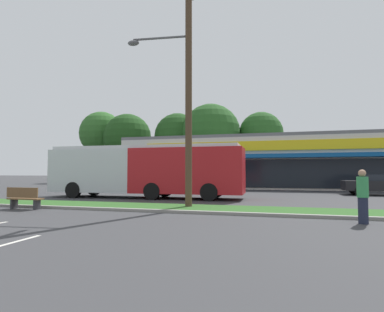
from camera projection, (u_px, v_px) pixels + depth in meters
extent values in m
cube|color=#2D5B23|center=(144.00, 207.00, 13.84)|extent=(56.00, 2.20, 0.12)
cube|color=gray|center=(132.00, 210.00, 12.67)|extent=(56.00, 0.24, 0.12)
cube|color=beige|center=(270.00, 165.00, 34.82)|extent=(29.80, 13.84, 4.93)
cube|color=black|center=(268.00, 174.00, 28.06)|extent=(25.03, 0.08, 2.56)
cube|color=#0F4C8C|center=(268.00, 156.00, 27.51)|extent=(28.01, 1.40, 0.35)
cube|color=yellow|center=(268.00, 146.00, 28.16)|extent=(23.84, 0.16, 0.89)
cube|color=slate|center=(269.00, 142.00, 34.96)|extent=(29.80, 13.84, 0.30)
cylinder|color=#473323|center=(101.00, 166.00, 48.61)|extent=(0.44, 0.44, 5.19)
sphere|color=#2D6026|center=(102.00, 133.00, 48.88)|extent=(6.85, 6.85, 6.85)
cylinder|color=#473323|center=(127.00, 169.00, 45.41)|extent=(0.44, 0.44, 4.09)
sphere|color=#1E4719|center=(127.00, 138.00, 45.66)|extent=(7.02, 7.02, 7.02)
cylinder|color=#473323|center=(178.00, 169.00, 44.48)|extent=(0.44, 0.44, 4.18)
sphere|color=#1E4719|center=(178.00, 137.00, 44.72)|extent=(6.82, 6.82, 6.82)
cylinder|color=#473323|center=(211.00, 170.00, 42.45)|extent=(0.44, 0.44, 3.89)
sphere|color=#23511E|center=(211.00, 133.00, 42.71)|extent=(8.19, 8.19, 8.19)
cylinder|color=#473323|center=(261.00, 167.00, 42.24)|extent=(0.44, 0.44, 4.61)
sphere|color=#23511E|center=(261.00, 134.00, 42.48)|extent=(6.04, 6.04, 6.04)
cylinder|color=#4C3826|center=(189.00, 88.00, 13.79)|extent=(0.30, 0.30, 10.77)
cylinder|color=#59595B|center=(161.00, 38.00, 14.12)|extent=(2.59, 0.39, 0.10)
ellipsoid|color=#59595B|center=(133.00, 43.00, 14.31)|extent=(0.56, 0.32, 0.24)
cube|color=#AD191E|center=(188.00, 171.00, 18.76)|extent=(6.83, 2.70, 2.70)
cube|color=silver|center=(97.00, 171.00, 20.24)|extent=(5.60, 2.67, 2.70)
cube|color=silver|center=(145.00, 148.00, 19.50)|extent=(11.87, 2.56, 0.20)
cube|color=black|center=(153.00, 164.00, 20.72)|extent=(11.33, 0.32, 1.19)
cube|color=black|center=(60.00, 166.00, 20.93)|extent=(0.11, 2.17, 1.51)
cylinder|color=black|center=(73.00, 190.00, 19.26)|extent=(1.01, 0.32, 1.00)
cylinder|color=black|center=(94.00, 188.00, 21.53)|extent=(1.01, 0.32, 1.00)
cylinder|color=black|center=(152.00, 191.00, 18.00)|extent=(1.01, 0.32, 1.00)
cylinder|color=black|center=(165.00, 189.00, 20.28)|extent=(1.01, 0.32, 1.00)
cylinder|color=black|center=(209.00, 192.00, 17.19)|extent=(1.01, 0.32, 1.00)
cylinder|color=black|center=(216.00, 190.00, 19.47)|extent=(1.01, 0.32, 1.00)
cube|color=brown|center=(26.00, 199.00, 13.50)|extent=(1.60, 0.45, 0.06)
cube|color=brown|center=(22.00, 193.00, 13.33)|extent=(1.60, 0.06, 0.44)
cube|color=#333338|center=(37.00, 204.00, 13.33)|extent=(0.08, 0.36, 0.45)
cube|color=#333338|center=(14.00, 204.00, 13.65)|extent=(0.08, 0.36, 0.45)
cube|color=#B7B7BC|center=(144.00, 183.00, 27.24)|extent=(4.57, 1.81, 0.70)
cube|color=black|center=(147.00, 176.00, 27.21)|extent=(2.06, 1.60, 0.50)
cylinder|color=black|center=(125.00, 187.00, 26.76)|extent=(0.64, 0.22, 0.64)
cylinder|color=black|center=(134.00, 186.00, 28.42)|extent=(0.64, 0.22, 0.64)
cylinder|color=black|center=(156.00, 187.00, 26.02)|extent=(0.64, 0.22, 0.64)
cylinder|color=black|center=(163.00, 187.00, 27.68)|extent=(0.64, 0.22, 0.64)
cube|color=black|center=(378.00, 186.00, 21.63)|extent=(4.55, 1.89, 0.69)
cube|color=black|center=(374.00, 178.00, 21.72)|extent=(2.05, 1.66, 0.42)
cylinder|color=black|center=(353.00, 190.00, 22.84)|extent=(0.64, 0.22, 0.64)
cylinder|color=black|center=(360.00, 191.00, 21.11)|extent=(0.64, 0.22, 0.64)
cylinder|color=#1E2338|center=(363.00, 211.00, 9.67)|extent=(0.29, 0.29, 0.82)
cylinder|color=#338C4C|center=(362.00, 187.00, 9.71)|extent=(0.34, 0.34, 0.65)
sphere|color=tan|center=(362.00, 173.00, 9.73)|extent=(0.23, 0.23, 0.23)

